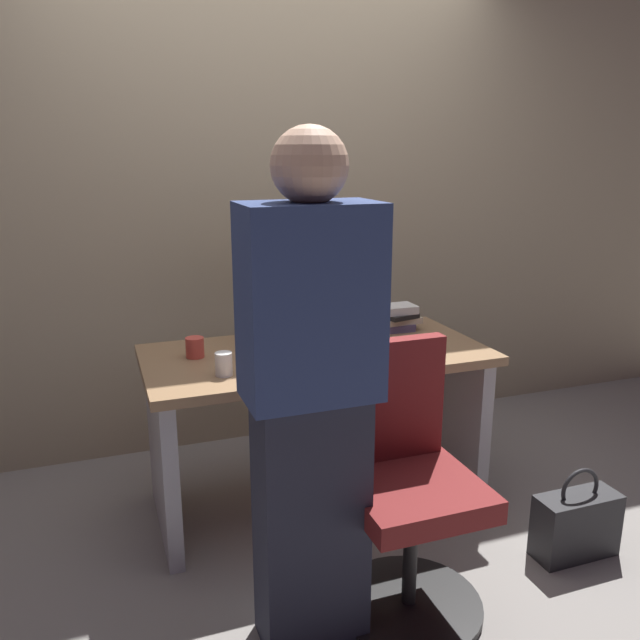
% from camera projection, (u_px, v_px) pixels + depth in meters
% --- Properties ---
extents(ground_plane, '(9.00, 9.00, 0.00)m').
position_uv_depth(ground_plane, '(316.00, 500.00, 2.96)').
color(ground_plane, gray).
extents(wall_back, '(6.40, 0.10, 3.00)m').
position_uv_depth(wall_back, '(263.00, 164.00, 3.33)').
color(wall_back, tan).
rests_on(wall_back, ground).
extents(desk, '(1.47, 0.72, 0.73)m').
position_uv_depth(desk, '(316.00, 398.00, 2.83)').
color(desk, '#93704C').
rests_on(desk, ground).
extents(office_chair, '(0.52, 0.52, 0.94)m').
position_uv_depth(office_chair, '(405.00, 492.00, 2.20)').
color(office_chair, black).
rests_on(office_chair, ground).
extents(person_at_desk, '(0.40, 0.24, 1.64)m').
position_uv_depth(person_at_desk, '(311.00, 399.00, 1.93)').
color(person_at_desk, '#262838').
rests_on(person_at_desk, ground).
extents(monitor, '(0.54, 0.15, 0.46)m').
position_uv_depth(monitor, '(295.00, 287.00, 2.81)').
color(monitor, silver).
rests_on(monitor, desk).
extents(keyboard, '(0.43, 0.14, 0.02)m').
position_uv_depth(keyboard, '(312.00, 355.00, 2.68)').
color(keyboard, white).
rests_on(keyboard, desk).
extents(mouse, '(0.06, 0.10, 0.03)m').
position_uv_depth(mouse, '(383.00, 346.00, 2.77)').
color(mouse, white).
rests_on(mouse, desk).
extents(cup_near_keyboard, '(0.07, 0.07, 0.09)m').
position_uv_depth(cup_near_keyboard, '(224.00, 364.00, 2.45)').
color(cup_near_keyboard, white).
rests_on(cup_near_keyboard, desk).
extents(cup_by_monitor, '(0.08, 0.08, 0.09)m').
position_uv_depth(cup_by_monitor, '(195.00, 347.00, 2.67)').
color(cup_by_monitor, '#D84C3F').
rests_on(cup_by_monitor, desk).
extents(book_stack, '(0.20, 0.19, 0.12)m').
position_uv_depth(book_stack, '(397.00, 318.00, 3.08)').
color(book_stack, '#594C72').
rests_on(book_stack, desk).
extents(handbag, '(0.34, 0.14, 0.38)m').
position_uv_depth(handbag, '(576.00, 524.00, 2.53)').
color(handbag, '#262628').
rests_on(handbag, ground).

